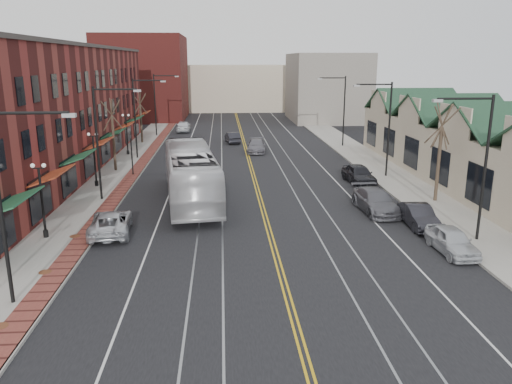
{
  "coord_description": "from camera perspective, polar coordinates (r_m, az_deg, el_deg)",
  "views": [
    {
      "loc": [
        -2.7,
        -19.53,
        9.87
      ],
      "look_at": [
        -0.67,
        10.2,
        2.0
      ],
      "focal_mm": 35.0,
      "sensor_mm": 36.0,
      "label": 1
    }
  ],
  "objects": [
    {
      "name": "tree_right_mid",
      "position": [
        37.32,
        20.25,
        4.44
      ],
      "size": [
        1.9,
        1.46,
        6.93
      ],
      "color": "#382B21",
      "rests_on": "sidewalk_right"
    },
    {
      "name": "parked_car_a",
      "position": [
        28.35,
        21.48,
        -5.19
      ],
      "size": [
        1.74,
        4.06,
        1.37
      ],
      "primitive_type": "imported",
      "rotation": [
        0.0,
        0.0,
        0.03
      ],
      "color": "silver",
      "rests_on": "ground"
    },
    {
      "name": "streetlight_r_1",
      "position": [
        44.01,
        14.46,
        8.02
      ],
      "size": [
        3.33,
        0.25,
        8.0
      ],
      "color": "black",
      "rests_on": "sidewalk_right"
    },
    {
      "name": "backdrop_mid",
      "position": [
        104.7,
        -2.48,
        11.85
      ],
      "size": [
        22.0,
        14.0,
        9.0
      ],
      "primitive_type": "cube",
      "color": "#BEAC92",
      "rests_on": "ground"
    },
    {
      "name": "lamppost_l_2",
      "position": [
        41.51,
        -17.95,
        3.43
      ],
      "size": [
        0.84,
        0.28,
        4.27
      ],
      "color": "black",
      "rests_on": "sidewalk_left"
    },
    {
      "name": "backdrop_right",
      "position": [
        86.47,
        8.08,
        11.76
      ],
      "size": [
        12.0,
        16.0,
        11.0
      ],
      "primitive_type": "cube",
      "color": "slate",
      "rests_on": "ground"
    },
    {
      "name": "streetlight_r_0",
      "position": [
        29.39,
        24.1,
        4.02
      ],
      "size": [
        3.33,
        0.25,
        8.0
      ],
      "color": "black",
      "rests_on": "sidewalk_right"
    },
    {
      "name": "distant_car_right",
      "position": [
        55.54,
        0.04,
        5.3
      ],
      "size": [
        2.41,
        4.99,
        1.4
      ],
      "primitive_type": "imported",
      "rotation": [
        0.0,
        0.0,
        -0.09
      ],
      "color": "slate",
      "rests_on": "ground"
    },
    {
      "name": "lamppost_l_1",
      "position": [
        30.31,
        -23.24,
        -1.09
      ],
      "size": [
        0.84,
        0.28,
        4.27
      ],
      "color": "black",
      "rests_on": "sidewalk_left"
    },
    {
      "name": "parked_car_d",
      "position": [
        42.1,
        11.69,
        2.01
      ],
      "size": [
        2.25,
        4.72,
        1.56
      ],
      "primitive_type": "imported",
      "rotation": [
        0.0,
        0.0,
        0.09
      ],
      "color": "black",
      "rests_on": "ground"
    },
    {
      "name": "traffic_signal",
      "position": [
        44.87,
        -14.04,
        4.71
      ],
      "size": [
        0.18,
        0.15,
        3.8
      ],
      "color": "black",
      "rests_on": "sidewalk_left"
    },
    {
      "name": "sidewalk_right",
      "position": [
        43.29,
        16.05,
        1.14
      ],
      "size": [
        4.0,
        120.0,
        0.15
      ],
      "primitive_type": "cube",
      "color": "gray",
      "rests_on": "ground"
    },
    {
      "name": "streetlight_l_1",
      "position": [
        36.81,
        -17.1,
        6.59
      ],
      "size": [
        3.33,
        0.25,
        8.0
      ],
      "color": "black",
      "rests_on": "sidewalk_left"
    },
    {
      "name": "distant_car_far",
      "position": [
        72.46,
        -8.28,
        7.45
      ],
      "size": [
        1.94,
        4.7,
        1.6
      ],
      "primitive_type": "imported",
      "rotation": [
        0.0,
        0.0,
        3.15
      ],
      "color": "silver",
      "rests_on": "ground"
    },
    {
      "name": "manhole_mid",
      "position": [
        25.96,
        -22.96,
        -8.41
      ],
      "size": [
        0.6,
        0.6,
        0.02
      ],
      "primitive_type": "cylinder",
      "color": "#592D19",
      "rests_on": "sidewalk_left"
    },
    {
      "name": "building_right",
      "position": [
        45.26,
        23.43,
        3.95
      ],
      "size": [
        8.0,
        36.0,
        4.6
      ],
      "primitive_type": "cube",
      "color": "#BEAC92",
      "rests_on": "ground"
    },
    {
      "name": "building_left",
      "position": [
        49.49,
        -23.4,
        8.54
      ],
      "size": [
        10.0,
        50.0,
        11.0
      ],
      "primitive_type": "cube",
      "color": "maroon",
      "rests_on": "ground"
    },
    {
      "name": "tree_left_near",
      "position": [
        47.0,
        -16.01,
        6.46
      ],
      "size": [
        1.78,
        1.37,
        6.48
      ],
      "color": "#382B21",
      "rests_on": "sidewalk_left"
    },
    {
      "name": "streetlight_l_2",
      "position": [
        52.42,
        -13.23,
        9.11
      ],
      "size": [
        3.33,
        0.25,
        8.0
      ],
      "color": "black",
      "rests_on": "sidewalk_left"
    },
    {
      "name": "ground",
      "position": [
        22.04,
        3.62,
        -11.83
      ],
      "size": [
        160.0,
        160.0,
        0.0
      ],
      "primitive_type": "plane",
      "color": "black",
      "rests_on": "ground"
    },
    {
      "name": "manhole_far",
      "position": [
        30.4,
        -19.99,
        -4.76
      ],
      "size": [
        0.6,
        0.6,
        0.02
      ],
      "primitive_type": "cylinder",
      "color": "#592D19",
      "rests_on": "sidewalk_left"
    },
    {
      "name": "parked_car_b",
      "position": [
        32.05,
        18.08,
        -2.62
      ],
      "size": [
        1.56,
        4.16,
        1.36
      ],
      "primitive_type": "imported",
      "rotation": [
        0.0,
        0.0,
        -0.03
      ],
      "color": "black",
      "rests_on": "ground"
    },
    {
      "name": "lamppost_l_3",
      "position": [
        55.01,
        -14.54,
        6.31
      ],
      "size": [
        0.84,
        0.28,
        4.27
      ],
      "color": "black",
      "rests_on": "sidewalk_left"
    },
    {
      "name": "manhole_near",
      "position": [
        21.76,
        -27.2,
        -13.48
      ],
      "size": [
        0.6,
        0.6,
        0.02
      ],
      "primitive_type": "cylinder",
      "color": "#592D19",
      "rests_on": "sidewalk_left"
    },
    {
      "name": "parked_suv",
      "position": [
        30.47,
        -16.26,
        -3.37
      ],
      "size": [
        2.78,
        5.13,
        1.37
      ],
      "primitive_type": "imported",
      "rotation": [
        0.0,
        0.0,
        3.25
      ],
      "color": "silver",
      "rests_on": "ground"
    },
    {
      "name": "tree_left_far",
      "position": [
        62.65,
        -13.03,
        8.38
      ],
      "size": [
        1.66,
        1.28,
        6.02
      ],
      "color": "#382B21",
      "rests_on": "sidewalk_left"
    },
    {
      "name": "transit_bus",
      "position": [
        36.2,
        -7.46,
        2.02
      ],
      "size": [
        4.93,
        14.22,
        3.88
      ],
      "primitive_type": "imported",
      "rotation": [
        0.0,
        0.0,
        3.26
      ],
      "color": "silver",
      "rests_on": "ground"
    },
    {
      "name": "streetlight_l_3",
      "position": [
        68.21,
        -11.12,
        10.45
      ],
      "size": [
        3.33,
        0.25,
        8.0
      ],
      "color": "black",
      "rests_on": "sidewalk_left"
    },
    {
      "name": "distant_car_left",
      "position": [
        61.93,
        -2.72,
        6.24
      ],
      "size": [
        1.96,
        4.22,
        1.34
      ],
      "primitive_type": "imported",
      "rotation": [
        0.0,
        0.0,
        3.28
      ],
      "color": "black",
      "rests_on": "ground"
    },
    {
      "name": "sidewalk_left",
      "position": [
        41.77,
        -16.66,
        0.6
      ],
      "size": [
        4.0,
        120.0,
        0.15
      ],
      "primitive_type": "cube",
      "color": "gray",
      "rests_on": "ground"
    },
    {
      "name": "backdrop_left",
      "position": [
        90.55,
        -12.67,
        12.63
      ],
      "size": [
        14.0,
        18.0,
        14.0
      ],
      "primitive_type": "cube",
      "color": "maroon",
      "rests_on": "ground"
    },
    {
      "name": "streetlight_r_2",
      "position": [
        59.34,
        9.64,
        9.91
      ],
      "size": [
        3.33,
        0.25,
        8.0
      ],
      "color": "black",
      "rests_on": "sidewalk_right"
    },
    {
      "name": "streetlight_l_0",
      "position": [
        21.78,
        -26.33,
        0.38
      ],
      "size": [
        3.33,
        0.25,
        8.0
      ],
      "color": "black",
      "rests_on": "sidewalk_left"
    },
    {
      "name": "parked_car_c",
      "position": [
        34.37,
        13.5,
        -1.01
      ],
      "size": [
        2.46,
        5.3,
        1.5
      ],
      "primitive_type": "imported",
      "rotation": [
        0.0,
        0.0,
        0.07
      ],
      "color": "#5B5B62",
      "rests_on": "ground"
    }
  ]
}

